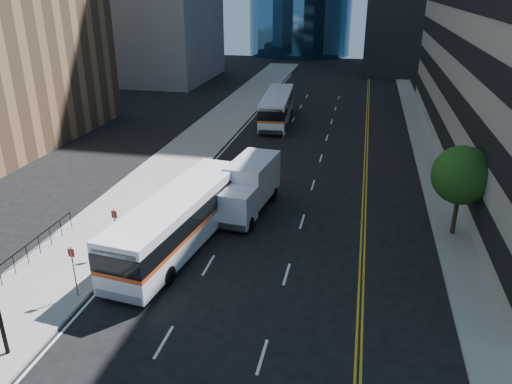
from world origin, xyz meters
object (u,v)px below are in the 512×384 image
street_tree (462,175)px  bus_front (180,219)px  bus_rear (277,107)px  box_truck (248,187)px

street_tree → bus_front: bearing=-162.9°
street_tree → bus_rear: bearing=121.9°
street_tree → bus_rear: 26.58m
bus_front → street_tree: bearing=24.4°
street_tree → box_truck: 12.17m
bus_rear → box_truck: (2.02, -21.76, 0.06)m
street_tree → box_truck: street_tree is taller
bus_front → box_truck: size_ratio=1.77×
box_truck → bus_rear: bearing=102.1°
street_tree → bus_front: size_ratio=0.43×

